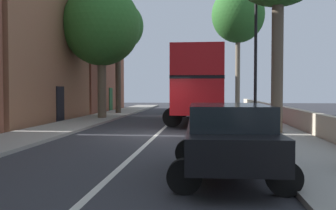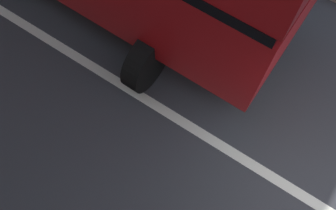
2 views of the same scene
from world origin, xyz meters
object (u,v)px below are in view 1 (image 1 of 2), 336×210
Objects in this scene: street_tree_left_2 at (102,26)px; street_tree_left_6 at (118,27)px; parked_car_white_right_2 at (211,101)px; double_decker_bus at (200,82)px; street_tree_right_3 at (238,15)px; parked_car_black_right_0 at (228,136)px; lamppost_right at (256,48)px.

street_tree_left_2 is 0.97× the size of street_tree_left_6.
street_tree_left_2 reaches higher than parked_car_white_right_2.
double_decker_bus is 13.35m from street_tree_right_3.
parked_car_black_right_0 is 0.50× the size of street_tree_left_6.
parked_car_black_right_0 is at bearing -71.01° from street_tree_left_6.
street_tree_left_2 is at bearing -125.44° from parked_car_white_right_2.
street_tree_left_2 is 5.30m from street_tree_left_6.
lamppost_right is at bearing -83.61° from parked_car_white_right_2.
double_decker_bus is 1.72× the size of lamppost_right.
street_tree_right_3 is at bearing 74.39° from double_decker_bus.
street_tree_right_3 reaches higher than parked_car_black_right_0.
double_decker_bus is at bearing 93.11° from parked_car_black_right_0.
street_tree_left_2 is 14.28m from street_tree_right_3.
parked_car_black_right_0 is at bearing -90.00° from parked_car_white_right_2.
street_tree_right_3 reaches higher than parked_car_white_right_2.
parked_car_black_right_0 is 0.51× the size of street_tree_left_2.
street_tree_left_6 is (-0.15, 5.24, 0.82)m from street_tree_left_2.
lamppost_right is (-0.59, -16.54, -4.69)m from street_tree_right_3.
parked_car_black_right_0 is 0.69× the size of lamppost_right.
street_tree_right_3 is at bearing 84.78° from parked_car_black_right_0.
street_tree_left_6 reaches higher than double_decker_bus.
street_tree_right_3 reaches higher than double_decker_bus.
parked_car_white_right_2 is at bearing 54.56° from street_tree_left_2.
parked_car_white_right_2 is at bearing 33.05° from street_tree_left_6.
street_tree_left_6 is at bearing -151.79° from street_tree_right_3.
street_tree_left_2 reaches higher than double_decker_bus.
street_tree_left_6 reaches higher than parked_car_white_right_2.
double_decker_bus is 2.38× the size of parked_car_white_right_2.
parked_car_white_right_2 is (0.80, 10.96, -1.38)m from double_decker_bus.
double_decker_bus is at bearing -9.24° from street_tree_left_2.
parked_car_black_right_0 is at bearing -100.60° from lamppost_right.
double_decker_bus is 7.31m from street_tree_left_2.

